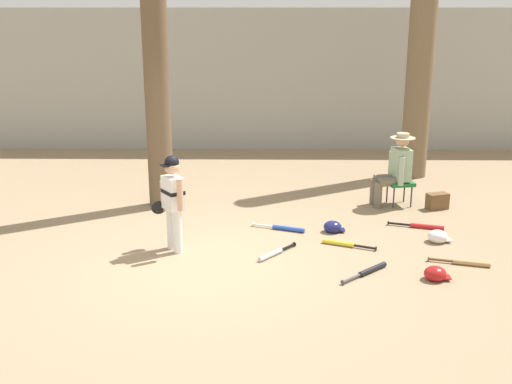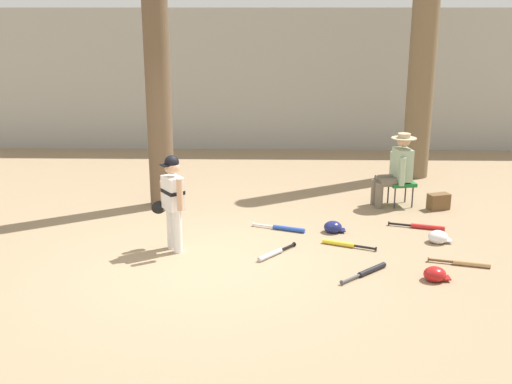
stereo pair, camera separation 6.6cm
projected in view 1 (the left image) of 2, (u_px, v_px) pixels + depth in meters
The scene contains 17 objects.
ground_plane at pixel (207, 265), 7.95m from camera, with size 60.00×60.00×0.00m, color #937A5B.
concrete_back_wall at pixel (233, 80), 14.16m from camera, with size 18.00×0.36×3.13m, color #9E9E99.
tree_near_player at pixel (154, 29), 9.58m from camera, with size 0.53×0.53×6.15m.
tree_behind_spectator at pixel (422, 39), 11.46m from camera, with size 0.76×0.76×5.93m.
young_ballplayer at pixel (172, 197), 8.22m from camera, with size 0.51×0.51×1.31m.
folding_stool at pixel (400, 184), 10.27m from camera, with size 0.46×0.46×0.41m.
seated_spectator at pixel (395, 167), 10.18m from camera, with size 0.68×0.54×1.20m.
handbag_beside_stool at pixel (437, 201), 10.13m from camera, with size 0.34×0.18×0.26m, color brown.
bat_black_composite at pixel (369, 271), 7.69m from camera, with size 0.64×0.60×0.07m.
bat_red_barrel at pixel (423, 226), 9.25m from camera, with size 0.80×0.29×0.07m.
bat_blue_youth at pixel (284, 228), 9.17m from camera, with size 0.78×0.34×0.07m.
bat_wood_tan at pixel (466, 263), 7.93m from camera, with size 0.75×0.26×0.07m.
bat_aluminum_silver at pixel (273, 254), 8.22m from camera, with size 0.52×0.61×0.07m.
bat_yellow_trainer at pixel (343, 244), 8.57m from camera, with size 0.72×0.35×0.07m.
batting_helmet_red at pixel (435, 274), 7.49m from camera, with size 0.32×0.24×0.18m.
batting_helmet_white at pixel (438, 237), 8.70m from camera, with size 0.32×0.25×0.19m.
batting_helmet_navy at pixel (333, 227), 9.09m from camera, with size 0.31×0.24×0.18m.
Camera 1 is at (0.73, -7.36, 3.12)m, focal length 44.12 mm.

